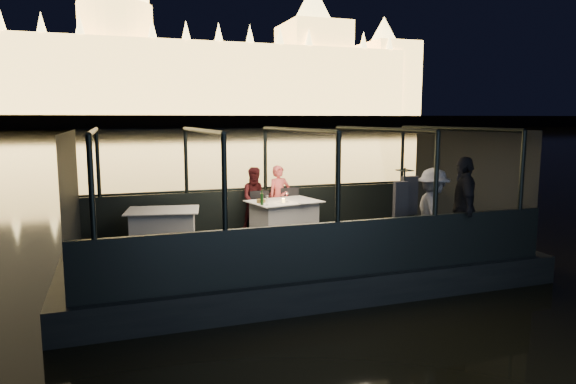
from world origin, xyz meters
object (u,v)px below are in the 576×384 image
object	(u,v)px
chair_port_right	(292,211)
chair_port_left	(262,213)
passenger_stripe	(433,212)
passenger_dark	(463,212)
coat_stand	(403,210)
person_man_maroon	(256,198)
wine_bottle	(262,198)
dining_table_central	(284,218)
dining_table_aft	(163,227)
person_woman_coral	(279,197)

from	to	relation	value
chair_port_right	chair_port_left	bearing A→B (deg)	177.53
passenger_stripe	passenger_dark	xyz separation A→B (m)	(0.52, -0.18, 0.00)
chair_port_right	coat_stand	distance (m)	3.13
chair_port_right	passenger_dark	bearing A→B (deg)	-58.00
person_man_maroon	wine_bottle	size ratio (longest dim) A/B	4.67
passenger_stripe	wine_bottle	distance (m)	3.36
dining_table_central	coat_stand	bearing A→B (deg)	-60.10
chair_port_left	passenger_dark	size ratio (longest dim) A/B	0.49
dining_table_aft	dining_table_central	bearing A→B (deg)	2.19
coat_stand	person_woman_coral	size ratio (longest dim) A/B	1.14
chair_port_right	wine_bottle	world-z (taller)	wine_bottle
chair_port_left	person_man_maroon	bearing A→B (deg)	122.02
chair_port_right	wine_bottle	distance (m)	1.34
dining_table_central	passenger_dark	xyz separation A→B (m)	(2.49, -2.71, 0.47)
dining_table_aft	person_woman_coral	world-z (taller)	person_woman_coral
dining_table_aft	chair_port_left	distance (m)	2.26
dining_table_central	person_woman_coral	bearing A→B (deg)	80.08
chair_port_right	passenger_dark	distance (m)	3.84
dining_table_central	chair_port_right	size ratio (longest dim) A/B	1.54
dining_table_central	person_man_maroon	bearing A→B (deg)	120.62
dining_table_aft	person_man_maroon	xyz separation A→B (m)	(2.13, 0.82, 0.36)
chair_port_right	coat_stand	world-z (taller)	coat_stand
person_woman_coral	wine_bottle	distance (m)	1.32
dining_table_central	wine_bottle	bearing A→B (deg)	-148.28
coat_stand	wine_bottle	bearing A→B (deg)	133.95
passenger_dark	dining_table_aft	bearing A→B (deg)	-90.06
chair_port_left	passenger_dark	xyz separation A→B (m)	(2.86, -3.17, 0.40)
person_woman_coral	wine_bottle	bearing A→B (deg)	-133.90
passenger_dark	wine_bottle	world-z (taller)	passenger_dark
dining_table_central	chair_port_left	world-z (taller)	chair_port_left
dining_table_central	coat_stand	distance (m)	2.89
dining_table_aft	passenger_dark	distance (m)	5.70
chair_port_left	coat_stand	size ratio (longest dim) A/B	0.54
dining_table_aft	person_woman_coral	size ratio (longest dim) A/B	0.96
chair_port_left	chair_port_right	xyz separation A→B (m)	(0.71, -0.00, 0.00)
chair_port_right	person_woman_coral	xyz separation A→B (m)	(-0.22, 0.27, 0.30)
chair_port_right	passenger_dark	xyz separation A→B (m)	(2.14, -3.16, 0.40)
wine_bottle	coat_stand	bearing A→B (deg)	-46.05
chair_port_left	passenger_dark	distance (m)	4.29
chair_port_right	person_woman_coral	world-z (taller)	person_woman_coral
chair_port_left	passenger_stripe	world-z (taller)	passenger_stripe
wine_bottle	dining_table_central	bearing A→B (deg)	31.72
coat_stand	chair_port_left	bearing A→B (deg)	121.41
coat_stand	passenger_stripe	world-z (taller)	coat_stand
person_man_maroon	chair_port_right	bearing A→B (deg)	-10.85
coat_stand	passenger_stripe	distance (m)	0.57
dining_table_central	wine_bottle	distance (m)	0.88
person_woman_coral	wine_bottle	xyz separation A→B (m)	(-0.73, -1.09, 0.17)
person_woman_coral	passenger_stripe	xyz separation A→B (m)	(1.85, -3.25, 0.10)
dining_table_central	wine_bottle	size ratio (longest dim) A/B	4.72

